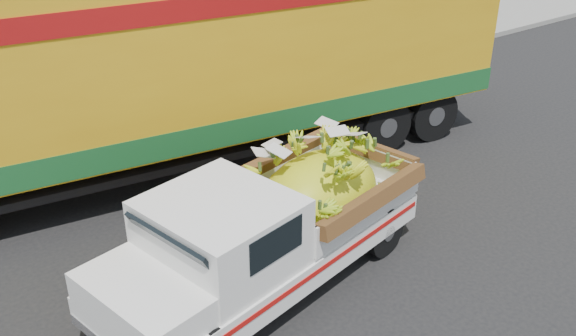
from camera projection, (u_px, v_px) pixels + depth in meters
ground at (327, 302)px, 8.74m from camera, size 100.00×100.00×0.00m
curb at (123, 128)px, 13.70m from camera, size 60.00×0.25×0.15m
sidewalk at (88, 99)px, 15.21m from camera, size 60.00×4.00×0.14m
pickup_truck at (283, 219)px, 8.89m from camera, size 5.17×2.77×1.72m
semi_trailer at (195, 61)px, 11.27m from camera, size 12.05×4.09×3.80m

